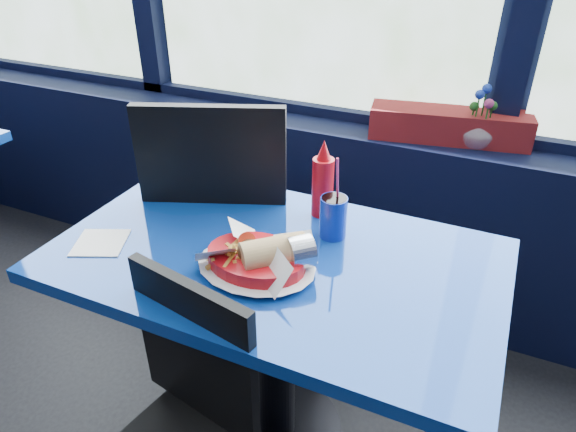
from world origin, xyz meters
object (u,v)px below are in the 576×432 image
object	(u,v)px
chair_near_front	(184,429)
chair_near_back	(249,222)
flower_vase	(478,129)
planter_box	(449,125)
near_table	(275,306)
food_basket	(258,258)
soda_cup	(333,216)
ketchup_bottle	(323,183)

from	to	relation	value
chair_near_front	chair_near_back	size ratio (longest dim) A/B	0.79
flower_vase	planter_box	bearing A→B (deg)	164.44
near_table	flower_vase	distance (m)	0.99
chair_near_front	flower_vase	distance (m)	1.39
chair_near_back	food_basket	world-z (taller)	chair_near_back
soda_cup	chair_near_back	bearing A→B (deg)	156.12
chair_near_back	soda_cup	distance (m)	0.44
chair_near_back	flower_vase	world-z (taller)	chair_near_back
flower_vase	near_table	bearing A→B (deg)	-115.55
flower_vase	ketchup_bottle	distance (m)	0.70
planter_box	flower_vase	bearing A→B (deg)	-25.77
planter_box	food_basket	world-z (taller)	planter_box
chair_near_back	soda_cup	world-z (taller)	chair_near_back
chair_near_back	soda_cup	bearing A→B (deg)	134.68
chair_near_front	ketchup_bottle	world-z (taller)	ketchup_bottle
chair_near_back	soda_cup	size ratio (longest dim) A/B	4.15
near_table	chair_near_front	world-z (taller)	chair_near_front
planter_box	ketchup_bottle	size ratio (longest dim) A/B	2.40
chair_near_front	soda_cup	distance (m)	0.66
ketchup_bottle	near_table	bearing A→B (deg)	-98.71
chair_near_front	flower_vase	world-z (taller)	flower_vase
food_basket	ketchup_bottle	distance (m)	0.34
ketchup_bottle	food_basket	bearing A→B (deg)	-97.64
chair_near_front	ketchup_bottle	size ratio (longest dim) A/B	3.52
near_table	chair_near_back	xyz separation A→B (m)	(-0.25, 0.31, 0.04)
near_table	chair_near_back	world-z (taller)	chair_near_back
near_table	soda_cup	xyz separation A→B (m)	(0.11, 0.15, 0.25)
ketchup_bottle	flower_vase	bearing A→B (deg)	58.38
food_basket	soda_cup	xyz separation A→B (m)	(0.12, 0.23, 0.03)
chair_near_back	soda_cup	xyz separation A→B (m)	(0.36, -0.16, 0.20)
near_table	soda_cup	bearing A→B (deg)	54.05
near_table	soda_cup	distance (m)	0.31
food_basket	soda_cup	world-z (taller)	soda_cup
chair_near_back	flower_vase	size ratio (longest dim) A/B	4.63
planter_box	ketchup_bottle	world-z (taller)	ketchup_bottle
chair_near_front	ketchup_bottle	distance (m)	0.76
planter_box	soda_cup	xyz separation A→B (m)	(-0.19, -0.73, -0.04)
planter_box	soda_cup	size ratio (longest dim) A/B	2.25
near_table	ketchup_bottle	world-z (taller)	ketchup_bottle
near_table	ketchup_bottle	distance (m)	0.39
chair_near_front	planter_box	bearing A→B (deg)	85.96
planter_box	soda_cup	world-z (taller)	soda_cup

